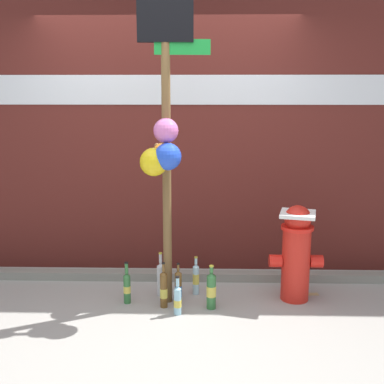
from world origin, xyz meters
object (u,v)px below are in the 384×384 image
bottle_2 (196,278)px  bottle_4 (211,290)px  bottle_0 (178,288)px  bottle_6 (127,287)px  bottle_3 (164,289)px  fire_hydrant (296,251)px  bottle_5 (161,278)px  memorial_post (164,130)px  bottle_1 (178,300)px

bottle_2 → bottle_4: 0.32m
bottle_4 → bottle_2: bearing=114.5°
bottle_0 → bottle_6: 0.44m
bottle_3 → bottle_6: bottle_3 is taller
fire_hydrant → bottle_0: fire_hydrant is taller
bottle_4 → bottle_5: size_ratio=0.95×
memorial_post → bottle_4: (0.39, -0.08, -1.34)m
fire_hydrant → bottle_2: (-0.87, 0.09, -0.30)m
bottle_0 → bottle_2: (0.15, 0.21, 0.01)m
bottle_4 → bottle_3: bearing=178.1°
memorial_post → bottle_0: 1.36m
memorial_post → bottle_2: (0.26, 0.22, -1.35)m
bottle_0 → bottle_2: 0.25m
fire_hydrant → bottle_0: size_ratio=2.32×
fire_hydrant → bottle_3: 1.19m
bottle_2 → fire_hydrant: bearing=-5.8°
memorial_post → bottle_4: size_ratio=6.63×
bottle_2 → bottle_5: size_ratio=0.88×
bottle_3 → bottle_5: (-0.05, 0.24, 0.00)m
fire_hydrant → bottle_2: bearing=174.2°
memorial_post → bottle_4: bearing=-11.1°
bottle_5 → bottle_6: bearing=-149.1°
bottle_4 → bottle_5: bearing=150.4°
bottle_1 → bottle_2: size_ratio=0.93×
fire_hydrant → bottle_2: 0.93m
memorial_post → bottle_3: memorial_post is taller
memorial_post → bottle_6: 1.40m
memorial_post → bottle_2: size_ratio=7.19×
bottle_3 → bottle_2: bearing=46.4°
bottle_0 → bottle_4: bottle_4 is taller
bottle_2 → bottle_6: 0.63m
memorial_post → bottle_1: (0.11, -0.19, -1.38)m
bottle_5 → bottle_6: size_ratio=1.08×
bottle_3 → bottle_6: (-0.32, 0.07, -0.01)m
bottle_5 → bottle_0: bearing=-45.0°
bottle_5 → bottle_6: (-0.28, -0.17, -0.02)m
bottle_1 → bottle_2: (0.14, 0.41, 0.02)m
fire_hydrant → bottle_4: fire_hydrant is taller
bottle_3 → bottle_6: 0.33m
bottle_6 → bottle_1: bearing=-24.7°
bottle_0 → bottle_3: size_ratio=0.92×
bottle_2 → bottle_1: bearing=-109.1°
bottle_2 → bottle_4: bearing=-65.5°
memorial_post → fire_hydrant: memorial_post is taller
memorial_post → bottle_5: size_ratio=6.30×
bottle_0 → bottle_4: size_ratio=0.96×
fire_hydrant → memorial_post: bearing=-173.4°
bottle_3 → bottle_4: size_ratio=1.04×
fire_hydrant → bottle_4: size_ratio=2.22×
bottle_0 → bottle_2: bearing=54.2°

